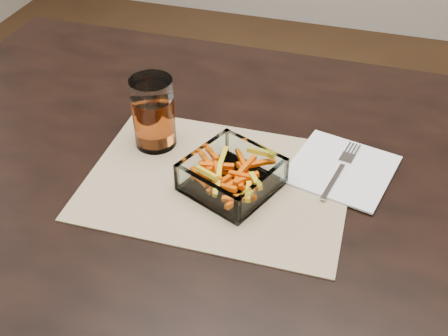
# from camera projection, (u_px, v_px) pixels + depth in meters

# --- Properties ---
(dining_table) EXTENTS (1.60, 0.90, 0.75)m
(dining_table) POSITION_uv_depth(u_px,v_px,m) (290.00, 211.00, 1.05)
(dining_table) COLOR black
(dining_table) RESTS_ON ground
(placemat) EXTENTS (0.46, 0.34, 0.00)m
(placemat) POSITION_uv_depth(u_px,v_px,m) (218.00, 181.00, 0.98)
(placemat) COLOR tan
(placemat) RESTS_ON dining_table
(glass_bowl) EXTENTS (0.18, 0.18, 0.05)m
(glass_bowl) POSITION_uv_depth(u_px,v_px,m) (232.00, 176.00, 0.95)
(glass_bowl) COLOR white
(glass_bowl) RESTS_ON placemat
(tumbler) EXTENTS (0.08, 0.08, 0.14)m
(tumbler) POSITION_uv_depth(u_px,v_px,m) (154.00, 115.00, 1.03)
(tumbler) COLOR white
(tumbler) RESTS_ON placemat
(napkin) EXTENTS (0.21, 0.21, 0.00)m
(napkin) POSITION_uv_depth(u_px,v_px,m) (341.00, 169.00, 1.00)
(napkin) COLOR white
(napkin) RESTS_ON placemat
(fork) EXTENTS (0.05, 0.18, 0.00)m
(fork) POSITION_uv_depth(u_px,v_px,m) (341.00, 168.00, 1.00)
(fork) COLOR silver
(fork) RESTS_ON napkin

